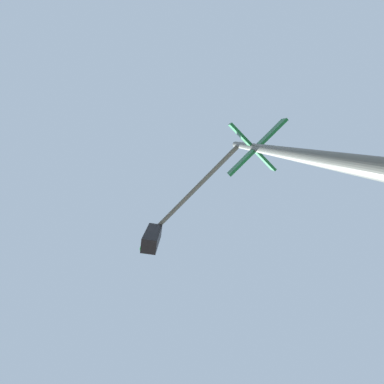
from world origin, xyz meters
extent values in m
cylinder|color=#474C47|center=(-7.08, -7.36, 3.07)|extent=(0.12, 0.12, 6.14)
cylinder|color=#474C47|center=(-6.08, -6.65, 5.74)|extent=(2.05, 1.51, 0.09)
cube|color=black|center=(-5.08, -5.93, 5.29)|extent=(0.28, 0.28, 0.80)
sphere|color=red|center=(-4.96, -5.84, 5.54)|extent=(0.18, 0.18, 0.18)
sphere|color=orange|center=(-4.96, -5.84, 5.29)|extent=(0.18, 0.18, 0.18)
sphere|color=green|center=(-4.96, -5.84, 5.04)|extent=(0.18, 0.18, 0.18)
cube|color=#0F5128|center=(-7.08, -7.36, 4.49)|extent=(0.92, 0.67, 0.20)
cube|color=#0F5128|center=(-7.08, -7.36, 4.71)|extent=(0.62, 0.84, 0.20)
camera|label=1|loc=(-7.10, -6.42, 1.05)|focal=21.85mm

